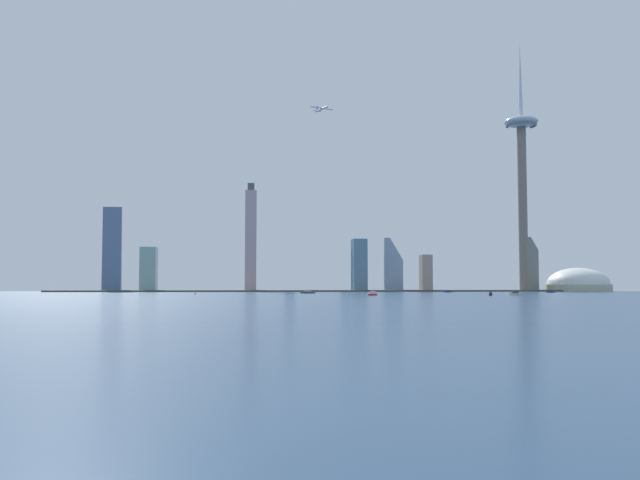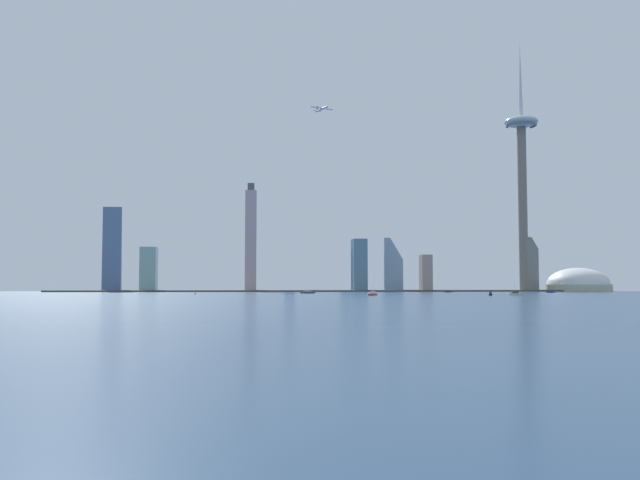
{
  "view_description": "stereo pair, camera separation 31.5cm",
  "coord_description": "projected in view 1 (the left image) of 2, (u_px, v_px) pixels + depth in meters",
  "views": [
    {
      "loc": [
        -121.85,
        -408.13,
        11.02
      ],
      "look_at": [
        -20.65,
        534.33,
        70.86
      ],
      "focal_mm": 38.83,
      "sensor_mm": 36.0,
      "label": 1
    },
    {
      "loc": [
        -121.53,
        -408.17,
        11.02
      ],
      "look_at": [
        -20.65,
        534.33,
        70.86
      ],
      "focal_mm": 38.83,
      "sensor_mm": 36.0,
      "label": 2
    }
  ],
  "objects": [
    {
      "name": "ground_plane",
      "position": [
        448.0,
        302.0,
        417.28
      ],
      "size": [
        6000.0,
        6000.0,
        0.0
      ],
      "primitive_type": "plane",
      "color": "navy"
    },
    {
      "name": "waterfront_pier",
      "position": [
        335.0,
        291.0,
        948.33
      ],
      "size": [
        765.61,
        44.69,
        2.2
      ],
      "primitive_type": "cube",
      "color": "#494E48",
      "rests_on": "ground"
    },
    {
      "name": "observation_tower",
      "position": [
        522.0,
        159.0,
        986.59
      ],
      "size": [
        47.44,
        47.44,
        362.03
      ],
      "color": "slate",
      "rests_on": "ground"
    },
    {
      "name": "stadium_dome",
      "position": [
        578.0,
        285.0,
        993.2
      ],
      "size": [
        92.75,
        92.75,
        47.45
      ],
      "color": "beige",
      "rests_on": "ground"
    },
    {
      "name": "skyscraper_0",
      "position": [
        149.0,
        269.0,
        964.51
      ],
      "size": [
        22.19,
        26.93,
        61.86
      ],
      "color": "#88B3B1",
      "rests_on": "ground"
    },
    {
      "name": "skyscraper_1",
      "position": [
        426.0,
        273.0,
        973.69
      ],
      "size": [
        14.91,
        19.35,
        51.5
      ],
      "color": "#A79086",
      "rests_on": "ground"
    },
    {
      "name": "skyscraper_2",
      "position": [
        113.0,
        248.0,
        1004.75
      ],
      "size": [
        26.95,
        20.12,
        131.3
      ],
      "color": "slate",
      "rests_on": "ground"
    },
    {
      "name": "skyscraper_3",
      "position": [
        392.0,
        265.0,
        1008.05
      ],
      "size": [
        27.58,
        20.0,
        104.12
      ],
      "color": "#86A0BC",
      "rests_on": "ground"
    },
    {
      "name": "skyscraper_4",
      "position": [
        289.0,
        262.0,
        1054.56
      ],
      "size": [
        14.71,
        15.74,
        88.03
      ],
      "color": "#667AA4",
      "rests_on": "ground"
    },
    {
      "name": "skyscraper_5",
      "position": [
        345.0,
        263.0,
        1016.01
      ],
      "size": [
        13.26,
        24.46,
        81.75
      ],
      "color": "#7EAAC0",
      "rests_on": "ground"
    },
    {
      "name": "skyscraper_6",
      "position": [
        359.0,
        265.0,
        968.3
      ],
      "size": [
        19.26,
        27.41,
        73.25
      ],
      "color": "slate",
      "rests_on": "ground"
    },
    {
      "name": "skyscraper_7",
      "position": [
        251.0,
        240.0,
        960.18
      ],
      "size": [
        15.72,
        18.51,
        150.68
      ],
      "color": "#B99FA6",
      "rests_on": "ground"
    },
    {
      "name": "skyscraper_8",
      "position": [
        528.0,
        263.0,
        1006.88
      ],
      "size": [
        23.76,
        18.74,
        90.08
      ],
      "color": "slate",
      "rests_on": "ground"
    },
    {
      "name": "boat_0",
      "position": [
        308.0,
        292.0,
        780.12
      ],
      "size": [
        17.2,
        12.69,
        9.24
      ],
      "rotation": [
        0.0,
        0.0,
        3.65
      ],
      "color": "#212822",
      "rests_on": "ground"
    },
    {
      "name": "boat_1",
      "position": [
        515.0,
        294.0,
        662.33
      ],
      "size": [
        14.83,
        5.95,
        10.25
      ],
      "rotation": [
        0.0,
        0.0,
        3.19
      ],
      "color": "beige",
      "rests_on": "ground"
    },
    {
      "name": "boat_2",
      "position": [
        373.0,
        294.0,
        642.31
      ],
      "size": [
        10.32,
        14.02,
        10.32
      ],
      "rotation": [
        0.0,
        0.0,
        1.12
      ],
      "color": "red",
      "rests_on": "ground"
    },
    {
      "name": "boat_3",
      "position": [
        491.0,
        294.0,
        643.27
      ],
      "size": [
        7.12,
        12.86,
        3.41
      ],
      "rotation": [
        0.0,
        0.0,
        1.24
      ],
      "color": "#221739",
      "rests_on": "ground"
    },
    {
      "name": "boat_4",
      "position": [
        448.0,
        291.0,
        871.39
      ],
      "size": [
        11.08,
        5.99,
        3.09
      ],
      "rotation": [
        0.0,
        0.0,
        6.1
      ],
      "color": "navy",
      "rests_on": "ground"
    },
    {
      "name": "boat_5",
      "position": [
        551.0,
        292.0,
        829.16
      ],
      "size": [
        8.39,
        10.39,
        3.15
      ],
      "rotation": [
        0.0,
        0.0,
        5.26
      ],
      "color": "navy",
      "rests_on": "ground"
    },
    {
      "name": "channel_buoy_0",
      "position": [
        195.0,
        293.0,
        694.74
      ],
      "size": [
        1.4,
        1.4,
        2.96
      ],
      "primitive_type": "cone",
      "color": "#E54C19",
      "rests_on": "ground"
    },
    {
      "name": "channel_buoy_1",
      "position": [
        542.0,
        295.0,
        643.39
      ],
      "size": [
        1.4,
        1.4,
        1.67
      ],
      "primitive_type": "cone",
      "color": "yellow",
      "rests_on": "ground"
    },
    {
      "name": "airplane",
      "position": [
        322.0,
        109.0,
        885.81
      ],
      "size": [
        30.74,
        28.49,
        7.62
      ],
      "rotation": [
        0.0,
        0.0,
        5.12
      ],
      "color": "silver"
    }
  ]
}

